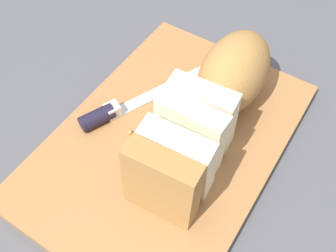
{
  "coord_description": "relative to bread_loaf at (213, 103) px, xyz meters",
  "views": [
    {
      "loc": [
        0.25,
        0.17,
        0.47
      ],
      "look_at": [
        0.0,
        0.0,
        0.05
      ],
      "focal_mm": 40.97,
      "sensor_mm": 36.0,
      "label": 1
    }
  ],
  "objects": [
    {
      "name": "bread_loaf",
      "position": [
        0.0,
        0.0,
        0.0
      ],
      "size": [
        0.3,
        0.11,
        0.1
      ],
      "rotation": [
        0.0,
        0.0,
        0.07
      ],
      "color": "#A8753D",
      "rests_on": "cutting_board"
    },
    {
      "name": "ground_plane",
      "position": [
        0.05,
        -0.04,
        -0.07
      ],
      "size": [
        3.0,
        3.0,
        0.0
      ],
      "primitive_type": "plane",
      "color": "#4C4C51"
    },
    {
      "name": "crumb_near_loaf",
      "position": [
        0.08,
        -0.09,
        -0.05
      ],
      "size": [
        0.01,
        0.01,
        0.01
      ],
      "primitive_type": "sphere",
      "color": "tan",
      "rests_on": "cutting_board"
    },
    {
      "name": "crumb_stray_left",
      "position": [
        0.07,
        -0.04,
        -0.05
      ],
      "size": [
        0.01,
        0.01,
        0.01
      ],
      "primitive_type": "sphere",
      "color": "tan",
      "rests_on": "cutting_board"
    },
    {
      "name": "cutting_board",
      "position": [
        0.05,
        -0.04,
        -0.06
      ],
      "size": [
        0.43,
        0.3,
        0.02
      ],
      "primitive_type": "cube",
      "rotation": [
        0.0,
        0.0,
        0.03
      ],
      "color": "#9E6B3D",
      "rests_on": "ground_plane"
    },
    {
      "name": "crumb_near_knife",
      "position": [
        0.09,
        0.02,
        -0.05
      ],
      "size": [
        0.01,
        0.01,
        0.01
      ],
      "primitive_type": "sphere",
      "color": "tan",
      "rests_on": "cutting_board"
    },
    {
      "name": "bread_knife",
      "position": [
        0.05,
        -0.12,
        -0.04
      ],
      "size": [
        0.27,
        0.13,
        0.02
      ],
      "rotation": [
        0.0,
        0.0,
        2.75
      ],
      "color": "silver",
      "rests_on": "cutting_board"
    }
  ]
}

